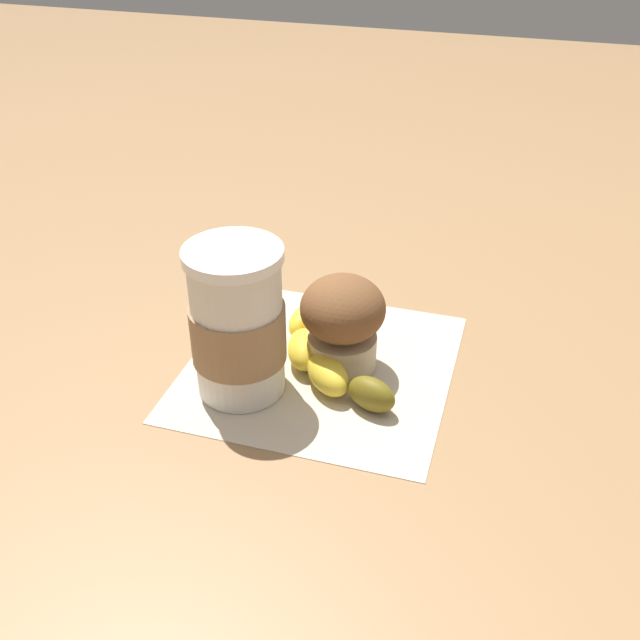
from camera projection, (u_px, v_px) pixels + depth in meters
name	position (u px, v px, depth m)	size (l,w,h in m)	color
ground_plane	(320.00, 367.00, 0.75)	(3.00, 3.00, 0.00)	#936D47
paper_napkin	(320.00, 366.00, 0.75)	(0.26, 0.26, 0.00)	beige
coffee_cup	(238.00, 324.00, 0.68)	(0.09, 0.09, 0.15)	silver
muffin	(343.00, 320.00, 0.72)	(0.08, 0.08, 0.10)	beige
banana	(324.00, 359.00, 0.73)	(0.14, 0.14, 0.03)	yellow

